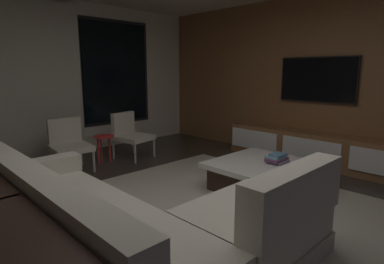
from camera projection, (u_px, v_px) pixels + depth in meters
name	position (u px, v px, depth m)	size (l,w,h in m)	color
floor	(199.00, 224.00, 3.13)	(9.20, 9.20, 0.00)	#332B26
back_wall_with_window	(44.00, 79.00, 5.37)	(6.60, 0.30, 2.70)	beige
media_wall	(336.00, 80.00, 4.97)	(0.12, 7.80, 2.70)	brown
area_rug	(229.00, 216.00, 3.29)	(3.20, 3.80, 0.01)	#ADA391
sectional_couch	(134.00, 229.00, 2.43)	(1.98, 2.50, 0.82)	#B1A997
coffee_table	(263.00, 176.00, 3.97)	(1.16, 1.16, 0.36)	#311F18
book_stack_on_coffee_table	(277.00, 158.00, 3.95)	(0.29, 0.22, 0.11)	gray
accent_chair_near_window	(130.00, 133.00, 5.48)	(0.65, 0.66, 0.78)	#B2ADA0
accent_chair_by_curtain	(69.00, 142.00, 4.77)	(0.59, 0.61, 0.78)	#B2ADA0
side_stool	(103.00, 141.00, 5.13)	(0.32, 0.32, 0.46)	red
media_console	(319.00, 150.00, 5.02)	(0.46, 3.10, 0.52)	brown
mounted_tv	(317.00, 80.00, 5.07)	(0.05, 1.24, 0.72)	black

